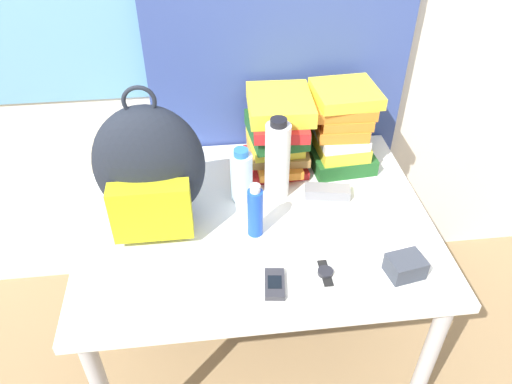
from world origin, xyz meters
name	(u,v)px	position (x,y,z in m)	size (l,w,h in m)	color
desk	(256,235)	(0.00, 0.43, 0.62)	(1.10, 0.85, 0.70)	silver
backpack	(150,170)	(-0.31, 0.45, 0.89)	(0.33, 0.24, 0.46)	#1E232D
book_stack_left	(277,131)	(0.11, 0.70, 0.85)	(0.23, 0.29, 0.27)	red
book_stack_center	(340,127)	(0.33, 0.70, 0.84)	(0.23, 0.26, 0.29)	#1E5623
water_bottle	(242,176)	(-0.04, 0.53, 0.79)	(0.07, 0.07, 0.19)	silver
sports_bottle	(277,160)	(0.08, 0.53, 0.84)	(0.08, 0.08, 0.29)	white
sunscreen_bottle	(255,212)	(-0.01, 0.35, 0.79)	(0.05, 0.05, 0.18)	blue
cell_phone	(275,284)	(0.02, 0.13, 0.71)	(0.07, 0.11, 0.02)	#2D2D33
sunglasses_case	(327,192)	(0.25, 0.50, 0.72)	(0.16, 0.08, 0.04)	gray
camera_pouch	(405,266)	(0.39, 0.14, 0.73)	(0.11, 0.09, 0.06)	#383D47
wristwatch	(325,272)	(0.17, 0.16, 0.71)	(0.04, 0.10, 0.01)	black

